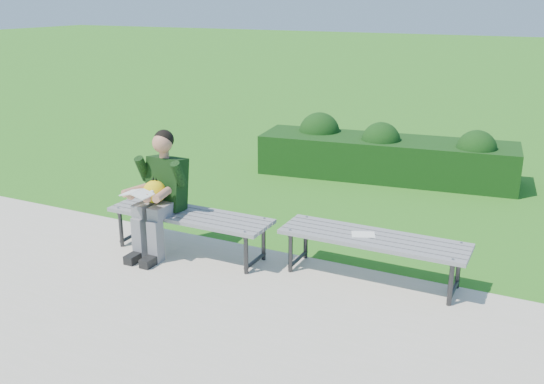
{
  "coord_description": "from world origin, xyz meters",
  "views": [
    {
      "loc": [
        2.84,
        -5.44,
        2.66
      ],
      "look_at": [
        0.27,
        -0.25,
        0.77
      ],
      "focal_mm": 40.0,
      "sensor_mm": 36.0,
      "label": 1
    }
  ],
  "objects": [
    {
      "name": "ground",
      "position": [
        0.0,
        0.0,
        0.0
      ],
      "size": [
        80.0,
        80.0,
        0.0
      ],
      "color": "#226F17",
      "rests_on": "ground"
    },
    {
      "name": "walkway",
      "position": [
        0.0,
        -1.75,
        0.01
      ],
      "size": [
        30.0,
        3.5,
        0.02
      ],
      "color": "beige",
      "rests_on": "ground"
    },
    {
      "name": "hedge",
      "position": [
        0.4,
        3.32,
        0.36
      ],
      "size": [
        3.9,
        1.41,
        0.9
      ],
      "color": "#124416",
      "rests_on": "ground"
    },
    {
      "name": "bench_left",
      "position": [
        -0.6,
        -0.45,
        0.42
      ],
      "size": [
        1.8,
        0.5,
        0.46
      ],
      "color": "gray",
      "rests_on": "walkway"
    },
    {
      "name": "bench_right",
      "position": [
        1.33,
        -0.21,
        0.42
      ],
      "size": [
        1.8,
        0.5,
        0.46
      ],
      "color": "gray",
      "rests_on": "walkway"
    },
    {
      "name": "seated_boy",
      "position": [
        -0.9,
        -0.55,
        0.71
      ],
      "size": [
        0.56,
        0.76,
        1.31
      ],
      "color": "gray",
      "rests_on": "walkway"
    },
    {
      "name": "paper_sheet",
      "position": [
        1.23,
        -0.21,
        0.47
      ],
      "size": [
        0.26,
        0.23,
        0.01
      ],
      "color": "white",
      "rests_on": "bench_right"
    }
  ]
}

